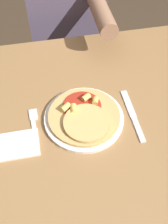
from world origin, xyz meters
name	(u,v)px	position (x,y,z in m)	size (l,w,h in m)	color
ground_plane	(90,208)	(0.00, 0.00, 0.00)	(8.00, 8.00, 0.00)	#423323
dining_table	(93,149)	(0.00, 0.00, 0.65)	(0.95, 0.99, 0.77)	olive
plate	(84,118)	(-0.02, 0.05, 0.77)	(0.26, 0.26, 0.01)	silver
pizza	(84,116)	(-0.03, 0.05, 0.79)	(0.24, 0.24, 0.04)	tan
fork	(35,127)	(-0.19, 0.05, 0.77)	(0.03, 0.18, 0.00)	silver
knife	(133,116)	(0.14, 0.03, 0.77)	(0.02, 0.22, 0.00)	silver
napkin	(16,145)	(-0.25, -0.01, 0.77)	(0.14, 0.10, 0.01)	silver
person_diner	(66,20)	(0.02, 0.72, 0.71)	(0.36, 0.52, 1.21)	#2D2D38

